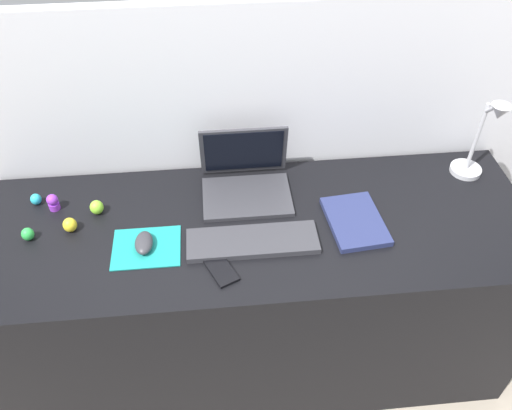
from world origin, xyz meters
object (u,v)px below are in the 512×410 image
(toy_figurine_green, at_px, (28,234))
(toy_figurine_cyan, at_px, (36,199))
(notebook_pad, at_px, (355,221))
(toy_figurine_yellow, at_px, (70,225))
(desk_lamp, at_px, (481,142))
(mouse, at_px, (144,243))
(cell_phone, at_px, (220,269))
(keyboard, at_px, (253,241))
(toy_figurine_lime, at_px, (97,207))
(toy_figurine_purple, at_px, (53,202))
(laptop, at_px, (245,176))

(toy_figurine_green, relative_size, toy_figurine_cyan, 1.09)
(notebook_pad, relative_size, toy_figurine_yellow, 4.96)
(desk_lamp, bearing_deg, mouse, -168.57)
(cell_phone, bearing_deg, keyboard, 18.37)
(desk_lamp, height_order, toy_figurine_lime, desk_lamp)
(desk_lamp, height_order, toy_figurine_cyan, desk_lamp)
(toy_figurine_purple, xyz_separation_m, toy_figurine_green, (-0.06, -0.13, -0.01))
(keyboard, distance_m, desk_lamp, 0.85)
(toy_figurine_yellow, bearing_deg, keyboard, -11.29)
(keyboard, bearing_deg, toy_figurine_purple, 160.93)
(notebook_pad, height_order, toy_figurine_yellow, toy_figurine_yellow)
(toy_figurine_lime, bearing_deg, notebook_pad, -9.01)
(desk_lamp, distance_m, toy_figurine_green, 1.51)
(desk_lamp, xyz_separation_m, toy_figurine_yellow, (-1.37, -0.13, -0.13))
(toy_figurine_green, bearing_deg, toy_figurine_lime, 26.38)
(cell_phone, bearing_deg, notebook_pad, -5.64)
(notebook_pad, relative_size, toy_figurine_lime, 4.89)
(keyboard, distance_m, toy_figurine_lime, 0.53)
(mouse, distance_m, toy_figurine_purple, 0.37)
(toy_figurine_yellow, height_order, toy_figurine_purple, toy_figurine_purple)
(toy_figurine_yellow, bearing_deg, cell_phone, -24.46)
(toy_figurine_purple, relative_size, toy_figurine_lime, 1.20)
(mouse, xyz_separation_m, toy_figurine_purple, (-0.31, 0.21, 0.01))
(laptop, height_order, mouse, laptop)
(notebook_pad, bearing_deg, toy_figurine_lime, 165.61)
(keyboard, height_order, notebook_pad, same)
(mouse, xyz_separation_m, cell_phone, (0.23, -0.11, -0.02))
(laptop, xyz_separation_m, toy_figurine_green, (-0.70, -0.18, -0.03))
(toy_figurine_yellow, distance_m, toy_figurine_lime, 0.11)
(mouse, distance_m, toy_figurine_cyan, 0.44)
(notebook_pad, height_order, toy_figurine_purple, toy_figurine_purple)
(laptop, distance_m, toy_figurine_cyan, 0.71)
(keyboard, xyz_separation_m, toy_figurine_purple, (-0.64, 0.22, 0.02))
(notebook_pad, bearing_deg, desk_lamp, 17.06)
(mouse, relative_size, toy_figurine_cyan, 2.45)
(cell_phone, distance_m, toy_figurine_green, 0.62)
(mouse, relative_size, cell_phone, 0.75)
(mouse, height_order, toy_figurine_yellow, toy_figurine_yellow)
(toy_figurine_yellow, distance_m, toy_figurine_purple, 0.13)
(cell_phone, height_order, notebook_pad, notebook_pad)
(laptop, distance_m, toy_figurine_lime, 0.51)
(cell_phone, height_order, toy_figurine_lime, toy_figurine_lime)
(toy_figurine_yellow, xyz_separation_m, toy_figurine_green, (-0.13, -0.03, -0.00))
(toy_figurine_green, xyz_separation_m, toy_figurine_lime, (0.20, 0.10, 0.00))
(toy_figurine_green, bearing_deg, cell_phone, -17.49)
(toy_figurine_purple, relative_size, toy_figurine_green, 1.37)
(cell_phone, distance_m, toy_figurine_purple, 0.63)
(toy_figurine_cyan, bearing_deg, notebook_pad, -10.72)
(laptop, bearing_deg, toy_figurine_purple, -176.31)
(laptop, bearing_deg, notebook_pad, -31.57)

